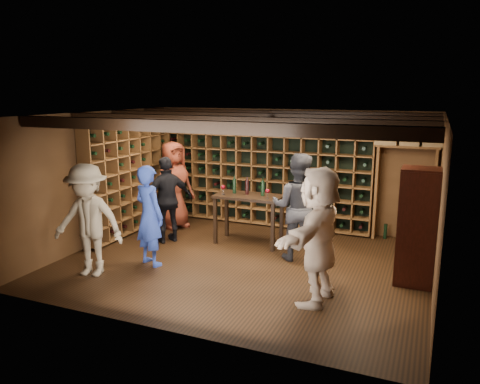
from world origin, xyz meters
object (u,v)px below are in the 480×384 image
at_px(display_cabinet, 417,229).
at_px(guest_red_floral, 174,185).
at_px(man_blue_shirt, 149,216).
at_px(guest_khaki, 88,220).
at_px(guest_woman_black, 168,200).
at_px(guest_beige, 318,235).
at_px(man_grey_suit, 297,207).
at_px(tasting_table, 248,201).

height_order(display_cabinet, guest_red_floral, guest_red_floral).
bearing_deg(guest_red_floral, display_cabinet, -79.48).
bearing_deg(man_blue_shirt, guest_khaki, 70.87).
relative_size(guest_woman_black, guest_khaki, 0.93).
distance_m(guest_red_floral, guest_woman_black, 0.99).
bearing_deg(guest_khaki, guest_woman_black, 71.91).
relative_size(guest_red_floral, guest_khaki, 1.04).
bearing_deg(guest_beige, guest_khaki, -77.03).
relative_size(man_grey_suit, guest_red_floral, 1.00).
bearing_deg(man_grey_suit, display_cabinet, 163.24).
xyz_separation_m(guest_woman_black, guest_khaki, (-0.27, -1.92, 0.06)).
relative_size(guest_red_floral, guest_beige, 0.97).
relative_size(guest_woman_black, tasting_table, 1.32).
bearing_deg(tasting_table, display_cabinet, -14.85).
relative_size(guest_khaki, guest_beige, 0.94).
relative_size(man_blue_shirt, guest_red_floral, 0.92).
relative_size(display_cabinet, man_blue_shirt, 1.03).
bearing_deg(display_cabinet, man_blue_shirt, -168.40).
distance_m(display_cabinet, guest_red_floral, 5.03).
bearing_deg(guest_beige, guest_red_floral, -117.11).
relative_size(display_cabinet, guest_red_floral, 0.95).
xyz_separation_m(guest_red_floral, guest_khaki, (0.13, -2.83, -0.03)).
bearing_deg(guest_khaki, man_grey_suit, 24.63).
xyz_separation_m(man_blue_shirt, guest_red_floral, (-0.75, 2.07, 0.08)).
relative_size(man_blue_shirt, tasting_table, 1.34).
bearing_deg(display_cabinet, guest_beige, -136.04).
xyz_separation_m(guest_red_floral, guest_beige, (3.67, -2.40, 0.03)).
bearing_deg(man_grey_suit, tasting_table, -28.95).
xyz_separation_m(man_grey_suit, tasting_table, (-1.08, 0.45, -0.10)).
height_order(man_grey_suit, guest_khaki, man_grey_suit).
bearing_deg(tasting_table, guest_woman_black, -161.56).
relative_size(display_cabinet, guest_woman_black, 1.05).
distance_m(guest_woman_black, tasting_table, 1.55).
bearing_deg(display_cabinet, man_grey_suit, 169.54).
bearing_deg(guest_red_floral, guest_woman_black, -131.85).
xyz_separation_m(man_blue_shirt, man_grey_suit, (2.19, 1.21, 0.08)).
xyz_separation_m(display_cabinet, guest_red_floral, (-4.88, 1.23, 0.07)).
bearing_deg(guest_beige, man_grey_suit, -148.62).
relative_size(man_blue_shirt, guest_woman_black, 1.02).
bearing_deg(man_blue_shirt, man_grey_suit, -130.62).
bearing_deg(man_grey_suit, guest_khaki, 28.49).
distance_m(guest_khaki, tasting_table, 2.97).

